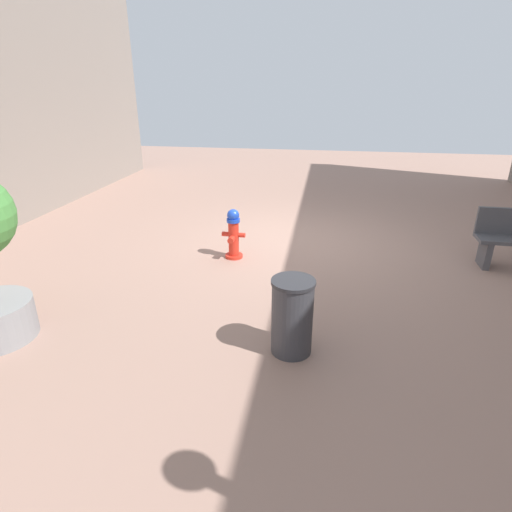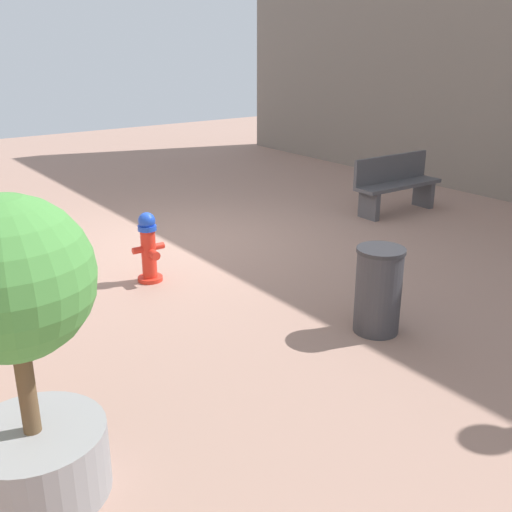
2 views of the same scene
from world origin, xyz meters
TOP-DOWN VIEW (x-y plane):
  - ground_plane at (0.00, 0.00)m, footprint 23.40×23.40m
  - fire_hydrant at (1.07, 0.99)m, footprint 0.40×0.37m
  - trash_bin at (-0.15, 3.55)m, footprint 0.48×0.48m

SIDE VIEW (x-z plane):
  - ground_plane at x=0.00m, z-range 0.00..0.00m
  - fire_hydrant at x=1.07m, z-range 0.00..0.86m
  - trash_bin at x=-0.15m, z-range 0.00..0.88m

